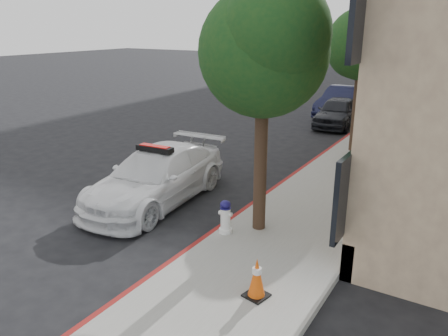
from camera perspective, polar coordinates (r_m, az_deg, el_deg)
ground at (r=13.67m, az=-2.48°, el=-2.37°), size 120.00×120.00×0.00m
sidewalk at (r=21.43m, az=21.11°, el=4.27°), size 3.20×50.00×0.15m
curb_strip at (r=21.74m, az=17.14°, el=4.87°), size 0.12×50.00×0.15m
tree_near at (r=9.59m, az=5.31°, el=14.94°), size 2.92×2.82×5.62m
tree_mid at (r=17.13m, az=17.73°, el=15.26°), size 2.77×2.64×5.43m
tree_far at (r=24.95m, az=22.57°, el=15.97°), size 3.10×3.00×5.81m
police_car at (r=12.40m, az=-8.85°, el=-1.07°), size 2.46×5.31×1.65m
parked_car_mid at (r=22.37m, az=14.57°, el=7.11°), size 1.98×4.27×1.41m
parked_car_far at (r=24.93m, az=15.24°, el=8.38°), size 1.78×4.88×1.60m
fire_hydrant at (r=10.24m, az=0.19°, el=-6.43°), size 0.34×0.31×0.80m
traffic_cone at (r=8.03m, az=4.30°, el=-14.10°), size 0.47×0.47×0.77m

